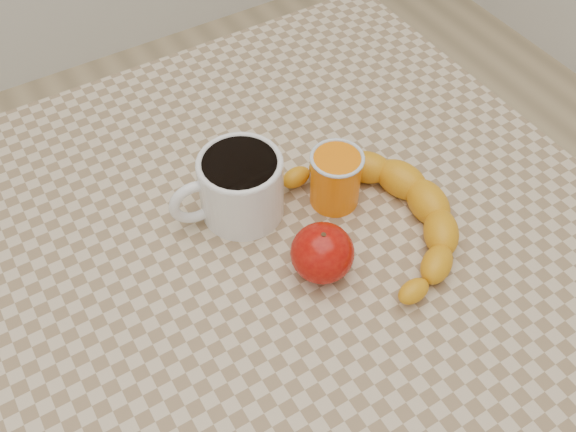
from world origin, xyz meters
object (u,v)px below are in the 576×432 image
banana (382,214)px  table (288,265)px  coffee_mug (239,185)px  orange_juice_glass (336,178)px  apple (322,253)px

banana → table: bearing=153.2°
table → coffee_mug: bearing=125.5°
orange_juice_glass → banana: (0.02, -0.07, -0.02)m
table → coffee_mug: coffee_mug is taller
table → apple: size_ratio=8.92×
table → coffee_mug: (-0.04, 0.05, 0.13)m
orange_juice_glass → banana: bearing=-69.7°
coffee_mug → banana: bearing=-39.6°
orange_juice_glass → banana: size_ratio=0.26×
apple → banana: 0.10m
coffee_mug → orange_juice_glass: coffee_mug is taller
table → coffee_mug: size_ratio=5.28×
coffee_mug → banana: size_ratio=0.49×
table → orange_juice_glass: 0.15m
coffee_mug → banana: coffee_mug is taller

